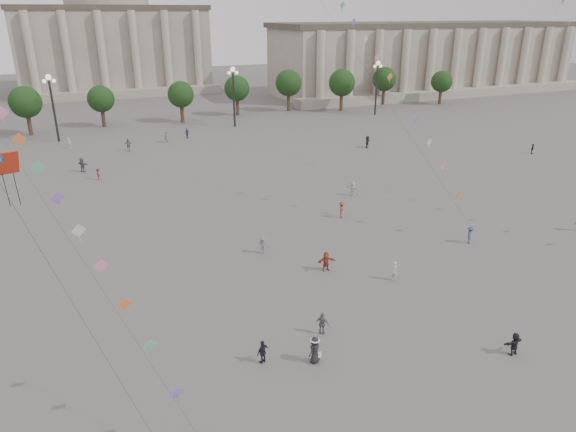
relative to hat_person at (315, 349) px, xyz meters
name	(u,v)px	position (x,y,z in m)	size (l,w,h in m)	color
ground	(348,384)	(0.87, -2.57, -0.91)	(360.00, 360.00, 0.00)	#4F4C4A
hall_east	(427,58)	(75.87, 91.33, 7.52)	(84.00, 26.22, 17.20)	gray
hall_central	(111,34)	(0.87, 126.65, 13.32)	(48.30, 34.30, 35.50)	gray
tree_row	(142,96)	(0.87, 75.43, 4.48)	(137.12, 5.12, 8.00)	#37271B
lamp_post_mid_west	(51,96)	(-14.13, 67.43, 6.44)	(2.00, 0.90, 10.65)	#262628
lamp_post_mid_east	(233,86)	(15.87, 67.43, 6.44)	(2.00, 0.90, 10.65)	#262628
lamp_post_far_east	(377,78)	(45.87, 67.43, 6.44)	(2.00, 0.90, 10.65)	#262628
person_crowd_0	(187,133)	(5.72, 61.49, -0.08)	(0.97, 0.41, 1.66)	navy
person_crowd_3	(514,344)	(11.68, -4.08, -0.15)	(1.42, 0.45, 1.53)	black
person_crowd_4	(166,137)	(1.95, 59.99, 0.01)	(1.70, 0.54, 1.84)	#B2B3AF
person_crowd_6	(262,245)	(2.24, 15.33, -0.11)	(1.04, 0.60, 1.60)	slate
person_crowd_7	(353,188)	(17.09, 25.73, -0.08)	(1.54, 0.49, 1.66)	silver
person_crowd_8	(342,210)	(12.64, 20.08, -0.04)	(1.13, 0.65, 1.75)	maroon
person_crowd_9	(367,142)	(30.22, 44.36, 0.02)	(1.72, 0.55, 1.86)	black
person_crowd_10	(69,143)	(-12.57, 62.03, -0.07)	(0.61, 0.40, 1.68)	silver
person_crowd_12	(82,165)	(-11.22, 47.69, 0.06)	(1.80, 0.57, 1.94)	#5E5E62
person_crowd_13	(395,271)	(10.20, 6.81, -0.10)	(0.59, 0.39, 1.63)	beige
person_crowd_16	(128,145)	(-4.35, 56.44, 0.05)	(1.12, 0.47, 1.91)	slate
person_crowd_17	(98,174)	(-9.53, 43.38, -0.17)	(0.96, 0.55, 1.49)	maroon
person_crowd_18	(326,261)	(5.95, 10.34, -0.08)	(1.54, 0.49, 1.66)	maroon
person_crowd_19	(532,149)	(50.99, 31.65, -0.16)	(0.88, 0.37, 1.51)	black
tourist_3	(322,324)	(1.71, 2.46, -0.13)	(0.91, 0.38, 1.56)	slate
tourist_4	(263,352)	(-2.91, 1.17, -0.14)	(0.91, 0.38, 1.54)	black
kite_flyer_1	(470,235)	(20.50, 10.02, -0.09)	(1.05, 0.61, 1.63)	navy
hat_person	(315,349)	(0.00, 0.00, 0.00)	(1.01, 0.88, 1.75)	black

